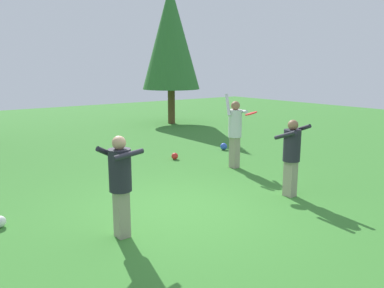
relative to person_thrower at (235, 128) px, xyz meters
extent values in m
plane|color=#387A2D|center=(-2.95, -1.68, -1.04)|extent=(40.00, 40.00, 0.00)
cube|color=gray|center=(0.00, 0.00, -0.63)|extent=(0.19, 0.22, 0.81)
cylinder|color=silver|center=(0.00, 0.00, 0.12)|extent=(0.34, 0.34, 0.70)
sphere|color=#8C6647|center=(0.00, 0.00, 0.58)|extent=(0.23, 0.23, 0.23)
cylinder|color=silver|center=(0.18, -0.09, 0.43)|extent=(0.34, 0.57, 0.13)
cylinder|color=silver|center=(-0.18, 0.09, 0.60)|extent=(0.24, 0.38, 0.55)
cube|color=gray|center=(-0.64, -2.33, -0.67)|extent=(0.19, 0.22, 0.73)
cylinder|color=#23232D|center=(-0.64, -2.33, 0.01)|extent=(0.34, 0.34, 0.63)
sphere|color=#8C6647|center=(-0.64, -2.33, 0.42)|extent=(0.21, 0.21, 0.21)
cylinder|color=#23232D|center=(-0.84, -2.32, 0.24)|extent=(0.11, 0.54, 0.26)
cylinder|color=#23232D|center=(-0.44, -2.34, 0.32)|extent=(0.11, 0.54, 0.27)
cube|color=gray|center=(-4.23, -2.04, -0.67)|extent=(0.19, 0.22, 0.74)
cylinder|color=#23232D|center=(-4.23, -2.04, 0.03)|extent=(0.34, 0.34, 0.64)
sphere|color=tan|center=(-4.23, -2.04, 0.44)|extent=(0.21, 0.21, 0.21)
cylinder|color=#23232D|center=(-4.28, -1.84, 0.24)|extent=(0.52, 0.20, 0.33)
cylinder|color=#23232D|center=(-4.18, -2.23, 0.29)|extent=(0.55, 0.21, 0.10)
cylinder|color=red|center=(-0.56, -1.11, 0.53)|extent=(0.38, 0.38, 0.10)
sphere|color=red|center=(-0.74, 1.66, -0.94)|extent=(0.19, 0.19, 0.19)
sphere|color=blue|center=(1.22, 1.80, -0.93)|extent=(0.22, 0.22, 0.22)
sphere|color=white|center=(-5.68, -0.53, -0.94)|extent=(0.20, 0.20, 0.20)
cylinder|color=brown|center=(3.15, 7.66, 0.41)|extent=(0.33, 0.33, 2.89)
cone|color=#337033|center=(3.15, 7.66, 2.86)|extent=(2.60, 2.60, 4.62)
camera|label=1|loc=(-6.68, -7.12, 1.53)|focal=35.91mm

